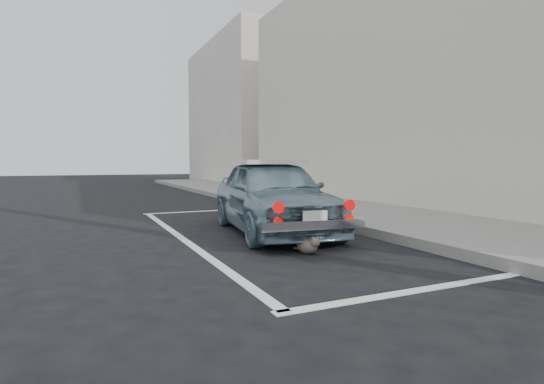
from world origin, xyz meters
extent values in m
plane|color=black|center=(0.00, 0.00, 0.00)|extent=(80.00, 80.00, 0.00)
cube|color=slate|center=(3.20, 2.00, 0.07)|extent=(2.80, 40.00, 0.15)
cube|color=beige|center=(6.35, 4.00, 3.50)|extent=(3.50, 18.00, 7.00)
cube|color=black|center=(4.66, 4.00, 1.40)|extent=(0.10, 16.00, 2.40)
cube|color=#133D9C|center=(4.66, 5.20, 4.60)|extent=(0.10, 2.00, 1.60)
cube|color=#133D9C|center=(4.66, 7.60, 4.60)|extent=(0.10, 2.00, 1.60)
cube|color=white|center=(4.66, 10.00, 4.60)|extent=(0.10, 2.00, 1.60)
cube|color=beige|center=(6.35, 20.00, 4.00)|extent=(3.50, 10.00, 8.00)
cube|color=silver|center=(0.50, -0.50, 0.00)|extent=(3.00, 0.12, 0.01)
cube|color=silver|center=(0.50, 6.50, 0.00)|extent=(3.00, 0.12, 0.01)
cube|color=silver|center=(-0.90, 3.00, 0.00)|extent=(0.12, 7.00, 0.01)
imported|color=slate|center=(0.62, 3.02, 0.62)|extent=(1.95, 3.83, 1.25)
cube|color=silver|center=(0.67, 3.38, 1.18)|extent=(1.21, 1.52, 0.07)
cube|color=silver|center=(0.38, 1.25, 0.38)|extent=(1.41, 0.30, 0.12)
cube|color=white|center=(0.38, 1.21, 0.48)|extent=(0.33, 0.06, 0.17)
cylinder|color=red|center=(-0.10, 1.29, 0.62)|extent=(0.15, 0.06, 0.15)
cylinder|color=red|center=(0.86, 1.16, 0.62)|extent=(0.15, 0.06, 0.15)
cylinder|color=red|center=(-0.10, 1.29, 0.44)|extent=(0.12, 0.06, 0.12)
cylinder|color=red|center=(0.86, 1.16, 0.44)|extent=(0.12, 0.06, 0.12)
ellipsoid|color=#746558|center=(0.33, 1.32, 0.11)|extent=(0.28, 0.37, 0.20)
sphere|color=#746558|center=(0.36, 1.18, 0.17)|extent=(0.13, 0.13, 0.13)
cone|color=#746558|center=(0.33, 1.17, 0.24)|extent=(0.04, 0.04, 0.05)
cone|color=#746558|center=(0.40, 1.19, 0.24)|extent=(0.04, 0.04, 0.05)
cylinder|color=#746558|center=(0.33, 1.49, 0.04)|extent=(0.15, 0.19, 0.03)
camera|label=1|loc=(-2.35, -3.40, 1.18)|focal=28.00mm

